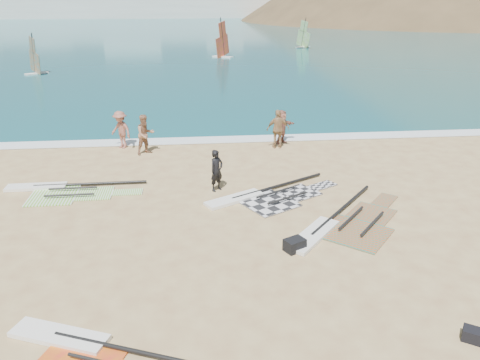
{
  "coord_description": "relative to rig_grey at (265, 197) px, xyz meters",
  "views": [
    {
      "loc": [
        -0.73,
        -11.67,
        7.27
      ],
      "look_at": [
        0.81,
        4.0,
        1.0
      ],
      "focal_mm": 35.0,
      "sensor_mm": 36.0,
      "label": 1
    }
  ],
  "objects": [
    {
      "name": "windsurfer_left",
      "position": [
        -17.76,
        31.53,
        1.13
      ],
      "size": [
        2.1,
        2.14,
        3.94
      ],
      "rotation": [
        0.0,
        0.0,
        0.65
      ],
      "color": "white",
      "rests_on": "ground"
    },
    {
      "name": "gear_bag_near",
      "position": [
        0.3,
        -4.0,
        0.14
      ],
      "size": [
        0.74,
        0.66,
        0.38
      ],
      "primitive_type": "cube",
      "rotation": [
        0.0,
        0.0,
        0.48
      ],
      "color": "black",
      "rests_on": "ground"
    },
    {
      "name": "surf_line",
      "position": [
        -1.84,
        7.74,
        -0.05
      ],
      "size": [
        300.0,
        1.2,
        0.04
      ],
      "primitive_type": "cube",
      "color": "white",
      "rests_on": "ground"
    },
    {
      "name": "rig_orange",
      "position": [
        2.25,
        -2.61,
        0.0
      ],
      "size": [
        5.12,
        5.03,
        0.2
      ],
      "rotation": [
        0.0,
        0.0,
        0.87
      ],
      "color": "#FF450B",
      "rests_on": "ground"
    },
    {
      "name": "far_town",
      "position": [
        -17.56,
        145.44,
        4.44
      ],
      "size": [
        160.0,
        8.0,
        12.0
      ],
      "color": "white",
      "rests_on": "ground"
    },
    {
      "name": "beachgoer_left",
      "position": [
        -4.99,
        5.88,
        0.92
      ],
      "size": [
        1.19,
        1.13,
        1.94
      ],
      "primitive_type": "imported",
      "rotation": [
        0.0,
        0.0,
        0.56
      ],
      "color": "#A16F50",
      "rests_on": "ground"
    },
    {
      "name": "rig_red",
      "position": [
        -4.98,
        -8.16,
        -0.0
      ],
      "size": [
        5.22,
        3.35,
        0.2
      ],
      "rotation": [
        0.0,
        0.0,
        -0.38
      ],
      "color": "red",
      "rests_on": "ground"
    },
    {
      "name": "beachgoer_back",
      "position": [
        1.55,
        6.16,
        0.93
      ],
      "size": [
        1.17,
        0.53,
        1.96
      ],
      "primitive_type": "imported",
      "rotation": [
        0.0,
        0.0,
        3.18
      ],
      "color": "#A98155",
      "rests_on": "ground"
    },
    {
      "name": "rig_green",
      "position": [
        -7.92,
        1.39,
        -0.0
      ],
      "size": [
        5.54,
        2.18,
        0.2
      ],
      "rotation": [
        0.0,
        0.0,
        0.02
      ],
      "color": "#69C71D",
      "rests_on": "ground"
    },
    {
      "name": "ground",
      "position": [
        -1.84,
        -4.56,
        -0.05
      ],
      "size": [
        300.0,
        300.0,
        0.0
      ],
      "primitive_type": "plane",
      "color": "tan",
      "rests_on": "ground"
    },
    {
      "name": "windsurfer_centre",
      "position": [
        1.08,
        42.61,
        1.31
      ],
      "size": [
        2.58,
        2.68,
        4.76
      ],
      "rotation": [
        0.0,
        0.0,
        -0.59
      ],
      "color": "white",
      "rests_on": "ground"
    },
    {
      "name": "windsurfer_right",
      "position": [
        13.43,
        52.81,
        1.2
      ],
      "size": [
        2.34,
        2.48,
        4.23
      ],
      "rotation": [
        0.0,
        0.0,
        0.53
      ],
      "color": "white",
      "rests_on": "ground"
    },
    {
      "name": "beachgoer_right",
      "position": [
        1.89,
        6.94,
        0.83
      ],
      "size": [
        1.56,
        1.48,
        1.76
      ],
      "primitive_type": "imported",
      "rotation": [
        0.0,
        0.0,
        0.74
      ],
      "color": "#9E6350",
      "rests_on": "ground"
    },
    {
      "name": "beachgoer_mid",
      "position": [
        -6.3,
        6.94,
        0.9
      ],
      "size": [
        1.4,
        1.31,
        1.9
      ],
      "primitive_type": "imported",
      "rotation": [
        0.0,
        0.0,
        -0.67
      ],
      "color": "#98594A",
      "rests_on": "ground"
    },
    {
      "name": "headland_main",
      "position": [
        83.16,
        125.44,
        -0.05
      ],
      "size": [
        143.0,
        143.0,
        45.0
      ],
      "primitive_type": "cone",
      "color": "brown",
      "rests_on": "ground"
    },
    {
      "name": "rig_grey",
      "position": [
        0.0,
        0.0,
        0.0
      ],
      "size": [
        5.53,
        3.85,
        0.2
      ],
      "rotation": [
        0.0,
        0.0,
        0.51
      ],
      "color": "black",
      "rests_on": "ground"
    },
    {
      "name": "person_wetsuit",
      "position": [
        -1.8,
        0.94,
        0.79
      ],
      "size": [
        0.72,
        0.7,
        1.67
      ],
      "primitive_type": "imported",
      "rotation": [
        0.0,
        0.0,
        0.71
      ],
      "color": "black",
      "rests_on": "ground"
    },
    {
      "name": "sea",
      "position": [
        -1.84,
        127.44,
        -0.05
      ],
      "size": [
        300.0,
        240.0,
        0.06
      ],
      "primitive_type": "cube",
      "color": "#0C4A58",
      "rests_on": "ground"
    },
    {
      "name": "gear_bag_far",
      "position": [
        3.49,
        -8.33,
        0.1
      ],
      "size": [
        0.6,
        0.56,
        0.29
      ],
      "primitive_type": "cube",
      "rotation": [
        0.0,
        0.0,
        -0.59
      ],
      "color": "black",
      "rests_on": "ground"
    }
  ]
}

